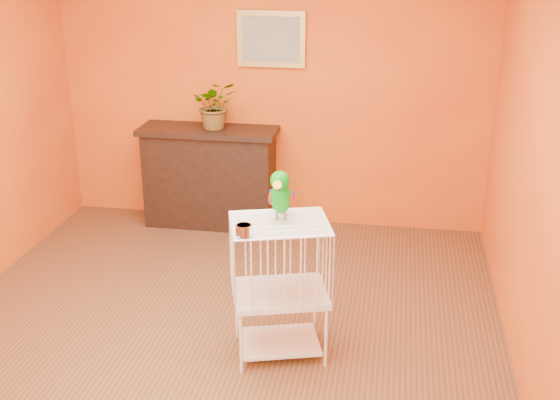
# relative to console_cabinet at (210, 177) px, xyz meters

# --- Properties ---
(ground) EXTENTS (4.50, 4.50, 0.00)m
(ground) POSITION_rel_console_cabinet_xyz_m (0.56, -2.03, -0.48)
(ground) COLOR brown
(ground) RESTS_ON ground
(room_shell) EXTENTS (4.50, 4.50, 4.50)m
(room_shell) POSITION_rel_console_cabinet_xyz_m (0.56, -2.03, 1.11)
(room_shell) COLOR orange
(room_shell) RESTS_ON ground
(console_cabinet) EXTENTS (1.28, 0.46, 0.95)m
(console_cabinet) POSITION_rel_console_cabinet_xyz_m (0.00, 0.00, 0.00)
(console_cabinet) COLOR black
(console_cabinet) RESTS_ON ground
(potted_plant) EXTENTS (0.53, 0.56, 0.35)m
(potted_plant) POSITION_rel_console_cabinet_xyz_m (0.08, 0.04, 0.65)
(potted_plant) COLOR #26722D
(potted_plant) RESTS_ON console_cabinet
(framed_picture) EXTENTS (0.62, 0.04, 0.50)m
(framed_picture) POSITION_rel_console_cabinet_xyz_m (0.56, 0.19, 1.27)
(framed_picture) COLOR #B89541
(framed_picture) RESTS_ON room_shell
(birdcage) EXTENTS (0.71, 0.62, 0.94)m
(birdcage) POSITION_rel_console_cabinet_xyz_m (1.04, -2.08, 0.01)
(birdcage) COLOR white
(birdcage) RESTS_ON ground
(feed_cup) EXTENTS (0.10, 0.10, 0.07)m
(feed_cup) POSITION_rel_console_cabinet_xyz_m (0.86, -2.33, 0.50)
(feed_cup) COLOR silver
(feed_cup) RESTS_ON birdcage
(parrot) EXTENTS (0.16, 0.30, 0.34)m
(parrot) POSITION_rel_console_cabinet_xyz_m (1.03, -2.04, 0.63)
(parrot) COLOR #59544C
(parrot) RESTS_ON birdcage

